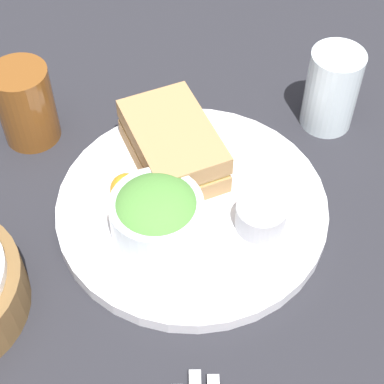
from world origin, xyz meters
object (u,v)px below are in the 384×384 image
object	(u,v)px
plate	(192,207)
drink_glass	(26,105)
salad_bowl	(157,214)
water_glass	(332,90)
dressing_cup	(261,216)
sandwich	(173,146)

from	to	relation	value
plate	drink_glass	bearing A→B (deg)	44.60
plate	salad_bowl	xyz separation A→B (m)	(-0.03, 0.05, 0.04)
plate	water_glass	xyz separation A→B (m)	(0.11, -0.21, 0.05)
plate	dressing_cup	distance (m)	0.09
plate	salad_bowl	world-z (taller)	salad_bowl
dressing_cup	water_glass	distance (m)	0.22
water_glass	drink_glass	bearing A→B (deg)	80.04
sandwich	drink_glass	world-z (taller)	drink_glass
sandwich	drink_glass	xyz separation A→B (m)	(0.11, 0.17, 0.01)
sandwich	dressing_cup	distance (m)	0.14
water_glass	dressing_cup	bearing A→B (deg)	137.80
plate	sandwich	bearing A→B (deg)	5.93
plate	sandwich	distance (m)	0.08
salad_bowl	dressing_cup	distance (m)	0.12
sandwich	drink_glass	size ratio (longest dim) A/B	1.46
salad_bowl	drink_glass	xyz separation A→B (m)	(0.21, 0.13, 0.00)
drink_glass	water_glass	xyz separation A→B (m)	(-0.07, -0.39, 0.00)
dressing_cup	water_glass	size ratio (longest dim) A/B	0.51
salad_bowl	dressing_cup	bearing A→B (deg)	-98.07
sandwich	salad_bowl	world-z (taller)	salad_bowl
plate	drink_glass	size ratio (longest dim) A/B	2.99
salad_bowl	water_glass	bearing A→B (deg)	-61.32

